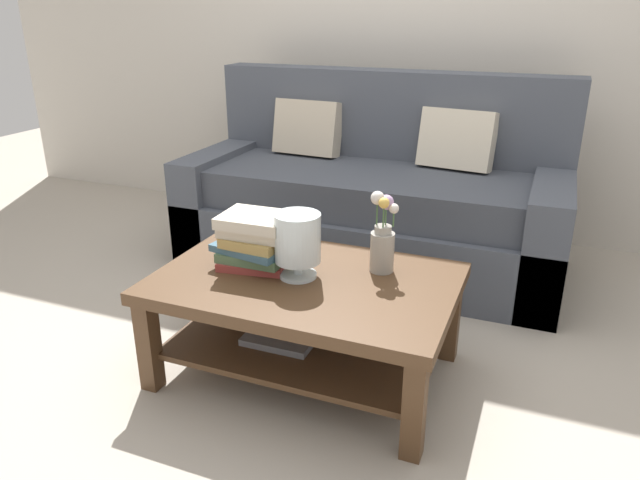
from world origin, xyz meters
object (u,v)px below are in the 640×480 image
Objects in this scene: coffee_table at (305,303)px; book_stack_main at (254,241)px; couch at (374,200)px; glass_hurricane_vase at (298,240)px; flower_pitcher at (383,239)px.

coffee_table is 0.32m from book_stack_main.
couch is 8.16× the size of glass_hurricane_vase.
couch is 1.82× the size of coffee_table.
book_stack_main is 0.51m from flower_pitcher.
couch is 1.25m from glass_hurricane_vase.
flower_pitcher is (0.28, 0.18, -0.02)m from glass_hurricane_vase.
glass_hurricane_vase is 0.33m from flower_pitcher.
coffee_table is 4.48× the size of glass_hurricane_vase.
glass_hurricane_vase is at bearing -86.84° from couch.
coffee_table is 0.40m from flower_pitcher.
book_stack_main is 0.20m from glass_hurricane_vase.
flower_pitcher reaches higher than coffee_table.
flower_pitcher is at bearing 34.08° from coffee_table.
book_stack_main is at bearing 175.91° from coffee_table.
couch is 6.70× the size of book_stack_main.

